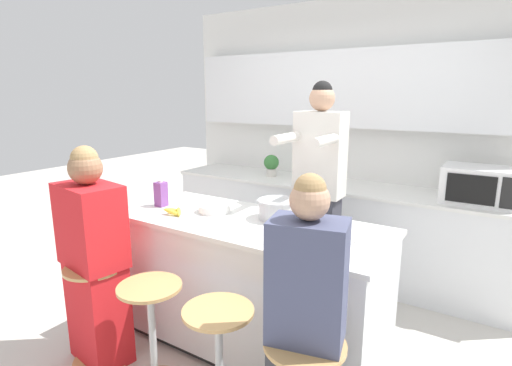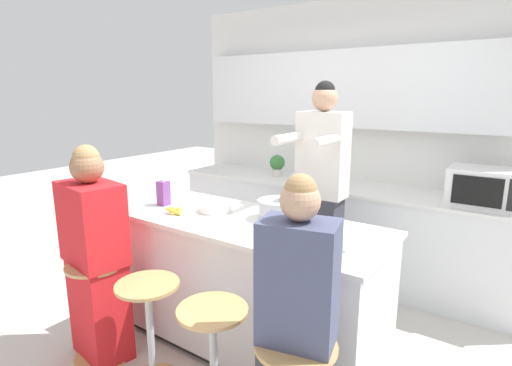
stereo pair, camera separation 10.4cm
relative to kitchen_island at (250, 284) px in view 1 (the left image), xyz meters
The scene contains 18 objects.
ground_plane 0.47m from the kitchen_island, ahead, with size 16.00×16.00×0.00m, color beige.
wall_back 2.10m from the kitchen_island, 90.00° to the left, with size 3.74×0.22×2.70m.
back_counter 1.50m from the kitchen_island, 90.00° to the left, with size 3.47×0.64×0.91m.
kitchen_island is the anchor object (origin of this frame).
bar_stool_leftmost 1.03m from the kitchen_island, 137.26° to the right, with size 0.38×0.38×0.69m.
bar_stool_center_left 0.73m from the kitchen_island, 110.12° to the right, with size 0.38×0.38×0.69m.
bar_stool_center_right 0.73m from the kitchen_island, 69.80° to the right, with size 0.38×0.38×0.69m.
person_cooking 0.87m from the kitchen_island, 75.21° to the left, with size 0.38×0.59×1.88m.
person_wrapped_blanket 1.05m from the kitchen_island, 139.37° to the right, with size 0.49×0.36×1.47m.
person_seated_near 1.02m from the kitchen_island, 42.00° to the right, with size 0.37×0.32×1.46m.
cooking_pot 0.57m from the kitchen_island, 48.22° to the left, with size 0.36×0.27×0.14m.
fruit_bowl 0.60m from the kitchen_island, behind, with size 0.23×0.23×0.06m.
coffee_cup_near 0.89m from the kitchen_island, 10.84° to the right, with size 0.10×0.07×0.10m.
coffee_cup_far 0.78m from the kitchen_island, 19.61° to the right, with size 0.12×0.09×0.10m.
banana_bunch 0.74m from the kitchen_island, 162.70° to the right, with size 0.17×0.12×0.06m.
juice_carton 0.96m from the kitchen_island, behind, with size 0.08×0.08×0.20m.
microwave 2.02m from the kitchen_island, 49.39° to the left, with size 0.56×0.40×0.30m.
potted_plant 1.76m from the kitchen_island, 115.32° to the left, with size 0.16×0.16×0.23m.
Camera 1 is at (1.42, -2.15, 1.78)m, focal length 28.00 mm.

